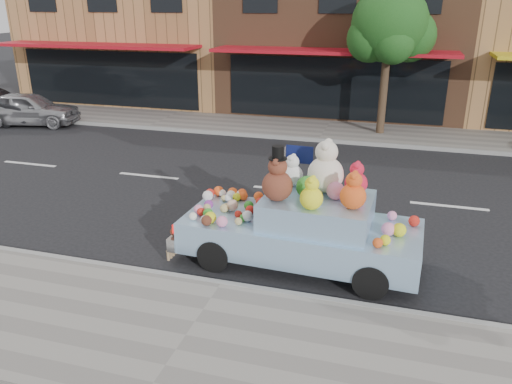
% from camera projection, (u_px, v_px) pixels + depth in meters
% --- Properties ---
extents(ground, '(120.00, 120.00, 0.00)m').
position_uv_depth(ground, '(287.00, 190.00, 13.04)').
color(ground, black).
rests_on(ground, ground).
extents(near_sidewalk, '(60.00, 3.00, 0.12)m').
position_uv_depth(near_sidewalk, '(186.00, 338.00, 7.19)').
color(near_sidewalk, gray).
rests_on(near_sidewalk, ground).
extents(far_sidewalk, '(60.00, 3.00, 0.12)m').
position_uv_depth(far_sidewalk, '(325.00, 130.00, 18.85)').
color(far_sidewalk, gray).
rests_on(far_sidewalk, ground).
extents(near_kerb, '(60.00, 0.12, 0.13)m').
position_uv_depth(near_kerb, '(222.00, 285.00, 8.53)').
color(near_kerb, gray).
rests_on(near_kerb, ground).
extents(far_kerb, '(60.00, 0.12, 0.13)m').
position_uv_depth(far_kerb, '(319.00, 140.00, 17.50)').
color(far_kerb, gray).
rests_on(far_kerb, ground).
extents(storefront_left, '(10.00, 9.80, 7.30)m').
position_uv_depth(storefront_left, '(148.00, 23.00, 25.10)').
color(storefront_left, '#A77646').
rests_on(storefront_left, ground).
extents(storefront_mid, '(10.00, 9.80, 7.30)m').
position_uv_depth(storefront_mid, '(348.00, 25.00, 22.49)').
color(storefront_mid, brown).
rests_on(storefront_mid, ground).
extents(street_tree, '(3.00, 2.70, 5.22)m').
position_uv_depth(street_tree, '(390.00, 30.00, 17.07)').
color(street_tree, '#38281C').
rests_on(street_tree, ground).
extents(car_silver, '(4.11, 2.33, 1.32)m').
position_uv_depth(car_silver, '(29.00, 109.00, 19.71)').
color(car_silver, '#9F9FA4').
rests_on(car_silver, ground).
extents(art_car, '(4.56, 1.95, 2.33)m').
position_uv_depth(art_car, '(302.00, 223.00, 9.13)').
color(art_car, black).
rests_on(art_car, ground).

